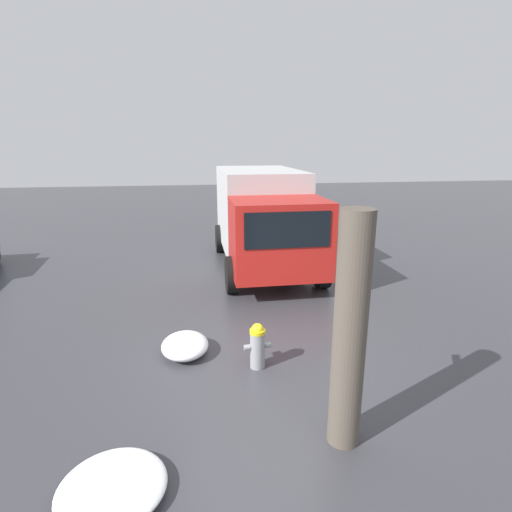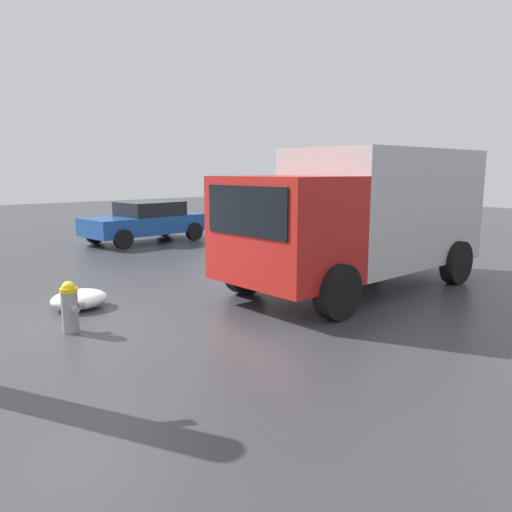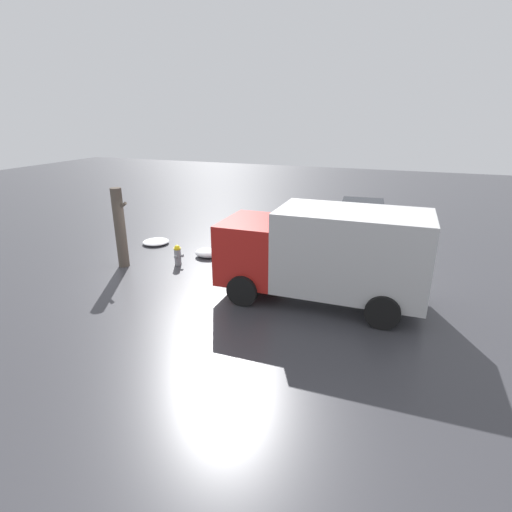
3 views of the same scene
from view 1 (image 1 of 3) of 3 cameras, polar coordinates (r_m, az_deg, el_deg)
name	(u,v)px [view 1 (image 1 of 3)]	position (r m, az deg, el deg)	size (l,w,h in m)	color
ground_plane	(257,367)	(6.71, 0.21, -15.54)	(60.00, 60.00, 0.00)	#38383D
fire_hydrant	(257,345)	(6.52, 0.21, -12.59)	(0.35, 0.44, 0.76)	gray
tree_trunk	(350,333)	(4.69, 13.25, -10.64)	(0.58, 0.38, 2.84)	brown
delivery_truck	(263,215)	(11.52, 0.97, 5.87)	(5.86, 2.56, 2.75)	red
snow_pile_by_hydrant	(185,345)	(7.09, -10.11, -12.46)	(0.96, 0.80, 0.32)	white
snow_pile_curbside	(112,487)	(4.94, -19.85, -28.67)	(1.10, 1.11, 0.19)	white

